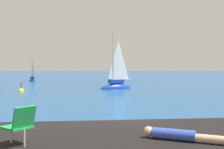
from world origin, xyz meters
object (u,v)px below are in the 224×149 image
at_px(sailboat_near, 116,85).
at_px(sailboat_far, 33,80).
at_px(beach_chair, 20,123).
at_px(marker_buoy, 21,91).
at_px(person_sunbather, 180,135).

xyz_separation_m(sailboat_near, sailboat_far, (-11.54, 12.30, -0.12)).
xyz_separation_m(sailboat_near, beach_chair, (-2.52, -24.10, 1.12)).
distance_m(sailboat_far, marker_buoy, 15.18).
height_order(sailboat_near, sailboat_far, sailboat_near).
bearing_deg(beach_chair, marker_buoy, -33.91).
relative_size(person_sunbather, marker_buoy, 1.47).
bearing_deg(person_sunbather, marker_buoy, 137.26).
relative_size(sailboat_near, beach_chair, 7.88).
relative_size(sailboat_near, sailboat_far, 1.54).
bearing_deg(sailboat_far, sailboat_near, -166.76).
distance_m(beach_chair, marker_buoy, 22.41).
xyz_separation_m(sailboat_far, person_sunbather, (12.28, -36.08, 0.92)).
bearing_deg(person_sunbather, sailboat_far, 131.78).
distance_m(sailboat_near, marker_buoy, 9.19).
bearing_deg(person_sunbather, beach_chair, -151.49).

